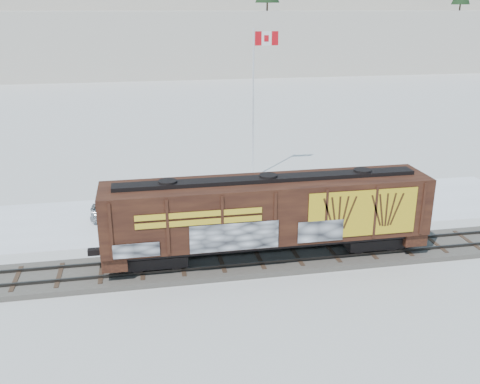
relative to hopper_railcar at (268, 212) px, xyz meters
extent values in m
plane|color=white|center=(-0.43, 0.01, -2.81)|extent=(500.00, 500.00, 0.00)
cube|color=#59544C|center=(-0.43, 0.01, -2.67)|extent=(50.00, 3.40, 0.28)
cube|color=#33302D|center=(-0.43, -0.71, -2.45)|extent=(50.00, 0.10, 0.15)
cube|color=#33302D|center=(-0.43, 0.73, -2.45)|extent=(50.00, 0.10, 0.15)
cube|color=white|center=(-0.43, 7.51, -2.79)|extent=(40.00, 8.00, 0.03)
cube|color=white|center=(-0.43, 95.01, 3.19)|extent=(360.00, 40.00, 12.00)
cube|color=white|center=(-0.43, 125.01, 9.19)|extent=(360.00, 40.00, 24.00)
cube|color=black|center=(-5.70, 0.01, -1.93)|extent=(3.00, 2.00, 0.90)
cube|color=black|center=(5.70, 0.01, -1.93)|extent=(3.00, 2.00, 0.90)
cylinder|color=black|center=(-6.65, -0.77, -1.93)|extent=(0.90, 0.12, 0.90)
cube|color=black|center=(0.00, 0.01, -1.40)|extent=(16.57, 2.40, 0.25)
cube|color=#3F1E11|center=(0.00, 0.01, 0.20)|extent=(16.57, 3.00, 2.97)
cube|color=black|center=(0.00, 0.01, 1.79)|extent=(15.24, 0.90, 0.20)
cube|color=gold|center=(4.47, -1.53, 0.20)|extent=(5.63, 0.03, 2.40)
cube|color=gold|center=(-3.65, -1.53, 0.55)|extent=(5.96, 0.02, 0.70)
cube|color=silver|center=(-1.99, -1.54, -0.53)|extent=(4.31, 0.03, 1.40)
cylinder|color=silver|center=(2.35, 14.58, -2.71)|extent=(0.90, 0.90, 0.20)
cylinder|color=silver|center=(2.35, 14.58, 2.81)|extent=(0.14, 0.14, 11.23)
cube|color=red|center=(2.70, 14.58, 7.73)|extent=(0.50, 0.07, 1.00)
cube|color=white|center=(3.30, 14.58, 7.73)|extent=(0.70, 0.09, 1.00)
cube|color=red|center=(3.95, 14.58, 7.73)|extent=(0.50, 0.07, 1.00)
imported|color=#A8ABAF|center=(-7.30, 7.20, -2.06)|extent=(4.37, 2.15, 1.44)
imported|color=silver|center=(3.14, 7.74, -1.98)|extent=(5.12, 3.05, 1.59)
imported|color=black|center=(9.54, 7.11, -2.12)|extent=(4.88, 2.96, 1.32)
camera|label=1|loc=(-6.14, -24.57, 9.83)|focal=40.00mm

